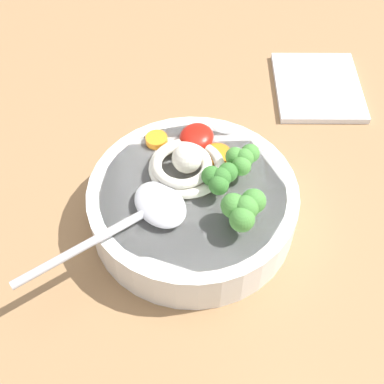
# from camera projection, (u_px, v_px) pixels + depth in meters

# --- Properties ---
(table_slab) EXTENTS (1.17, 1.17, 0.04)m
(table_slab) POSITION_uv_depth(u_px,v_px,m) (200.00, 231.00, 0.56)
(table_slab) COLOR #936D47
(table_slab) RESTS_ON ground
(soup_bowl) EXTENTS (0.21, 0.21, 0.05)m
(soup_bowl) POSITION_uv_depth(u_px,v_px,m) (192.00, 206.00, 0.53)
(soup_bowl) COLOR white
(soup_bowl) RESTS_ON table_slab
(noodle_pile) EXTENTS (0.09, 0.08, 0.03)m
(noodle_pile) POSITION_uv_depth(u_px,v_px,m) (186.00, 165.00, 0.52)
(noodle_pile) COLOR silver
(noodle_pile) RESTS_ON soup_bowl
(soup_spoon) EXTENTS (0.16, 0.13, 0.02)m
(soup_spoon) POSITION_uv_depth(u_px,v_px,m) (148.00, 211.00, 0.48)
(soup_spoon) COLOR #B7B7BC
(soup_spoon) RESTS_ON soup_bowl
(chili_sauce_dollop) EXTENTS (0.04, 0.04, 0.02)m
(chili_sauce_dollop) POSITION_uv_depth(u_px,v_px,m) (197.00, 137.00, 0.54)
(chili_sauce_dollop) COLOR #B2190F
(chili_sauce_dollop) RESTS_ON soup_bowl
(broccoli_floret_far) EXTENTS (0.05, 0.04, 0.04)m
(broccoli_floret_far) POSITION_uv_depth(u_px,v_px,m) (244.00, 209.00, 0.47)
(broccoli_floret_far) COLOR #7A9E60
(broccoli_floret_far) RESTS_ON soup_bowl
(broccoli_floret_rear) EXTENTS (0.04, 0.03, 0.03)m
(broccoli_floret_rear) POSITION_uv_depth(u_px,v_px,m) (220.00, 178.00, 0.49)
(broccoli_floret_rear) COLOR #7A9E60
(broccoli_floret_rear) RESTS_ON soup_bowl
(broccoli_floret_right) EXTENTS (0.04, 0.03, 0.03)m
(broccoli_floret_right) POSITION_uv_depth(u_px,v_px,m) (243.00, 159.00, 0.51)
(broccoli_floret_right) COLOR #7A9E60
(broccoli_floret_right) RESTS_ON soup_bowl
(carrot_slice_left) EXTENTS (0.03, 0.03, 0.00)m
(carrot_slice_left) POSITION_uv_depth(u_px,v_px,m) (214.00, 153.00, 0.54)
(carrot_slice_left) COLOR orange
(carrot_slice_left) RESTS_ON soup_bowl
(carrot_slice_beside_chili) EXTENTS (0.02, 0.02, 0.01)m
(carrot_slice_beside_chili) POSITION_uv_depth(u_px,v_px,m) (157.00, 140.00, 0.55)
(carrot_slice_beside_chili) COLOR orange
(carrot_slice_beside_chili) RESTS_ON soup_bowl
(folded_napkin) EXTENTS (0.16, 0.15, 0.01)m
(folded_napkin) POSITION_uv_depth(u_px,v_px,m) (318.00, 87.00, 0.67)
(folded_napkin) COLOR white
(folded_napkin) RESTS_ON table_slab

